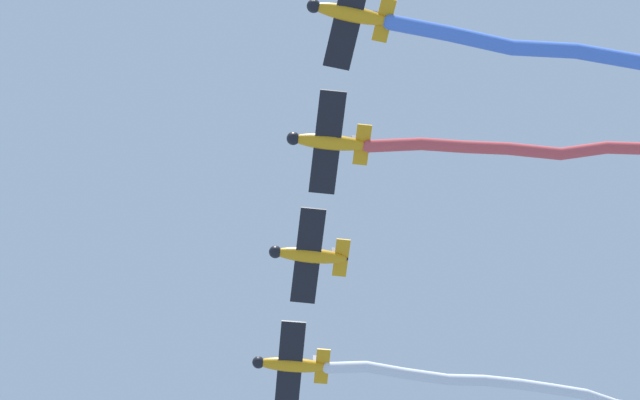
% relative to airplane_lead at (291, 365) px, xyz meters
% --- Properties ---
extents(airplane_lead, '(5.10, 5.20, 1.49)m').
position_rel_airplane_lead_xyz_m(airplane_lead, '(0.00, 0.00, 0.00)').
color(airplane_lead, orange).
extents(smoke_trail_lead, '(12.33, 17.69, 5.05)m').
position_rel_airplane_lead_xyz_m(smoke_trail_lead, '(7.70, 9.77, 1.93)').
color(smoke_trail_lead, white).
extents(airplane_left_wing, '(5.18, 5.12, 1.49)m').
position_rel_airplane_lead_xyz_m(airplane_left_wing, '(5.20, -4.72, 0.30)').
color(airplane_left_wing, orange).
extents(airplane_right_wing, '(5.17, 5.13, 1.49)m').
position_rel_airplane_lead_xyz_m(airplane_right_wing, '(10.41, -9.44, 0.00)').
color(airplane_right_wing, orange).
extents(smoke_trail_right_wing, '(20.85, 16.61, 2.93)m').
position_rel_airplane_lead_xyz_m(smoke_trail_right_wing, '(21.70, 0.43, 1.02)').
color(smoke_trail_right_wing, '#DB4C4C').
extents(airplane_slot, '(5.48, 4.84, 1.49)m').
position_rel_airplane_lead_xyz_m(airplane_slot, '(15.62, -14.16, 0.30)').
color(airplane_slot, orange).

